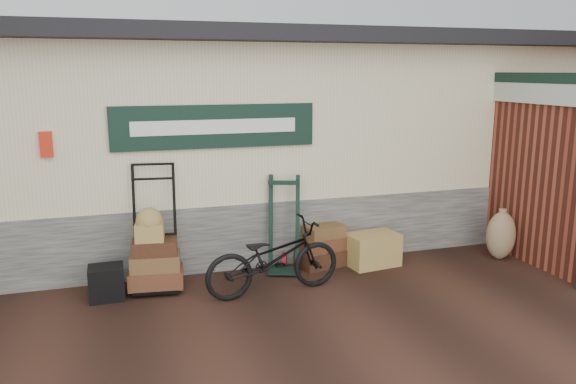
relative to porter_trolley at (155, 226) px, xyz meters
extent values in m
plane|color=black|center=(1.13, -0.71, -0.78)|extent=(80.00, 80.00, 0.00)
cube|color=#4C4C47|center=(1.13, 2.04, -0.33)|extent=(14.00, 3.54, 0.90)
cube|color=beige|center=(1.13, 2.04, 1.17)|extent=(14.00, 3.50, 2.10)
cube|color=black|center=(1.13, 1.89, 2.32)|extent=(14.40, 4.10, 0.20)
cube|color=black|center=(0.83, 0.26, 1.17)|extent=(2.60, 0.06, 0.55)
cube|color=white|center=(0.83, 0.23, 1.17)|extent=(2.10, 0.01, 0.18)
cube|color=red|center=(-1.17, 0.26, 1.02)|extent=(0.14, 0.10, 0.30)
cube|color=maroon|center=(5.83, 0.49, 0.52)|extent=(1.60, 4.50, 2.60)
cube|color=#194C2D|center=(5.01, -0.51, 1.57)|extent=(0.04, 2.40, 0.28)
cube|color=black|center=(5.01, -0.51, 1.77)|extent=(0.05, 2.50, 0.14)
cube|color=olive|center=(2.91, -0.09, -0.56)|extent=(0.74, 0.53, 0.45)
cube|color=black|center=(-0.60, -0.23, -0.58)|extent=(0.40, 0.34, 0.40)
imported|color=black|center=(1.33, -0.65, -0.29)|extent=(0.77, 1.76, 0.99)
ellipsoid|color=brown|center=(4.77, -0.39, -0.44)|extent=(0.44, 0.37, 0.69)
camera|label=1|loc=(-0.42, -6.82, 1.86)|focal=35.00mm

